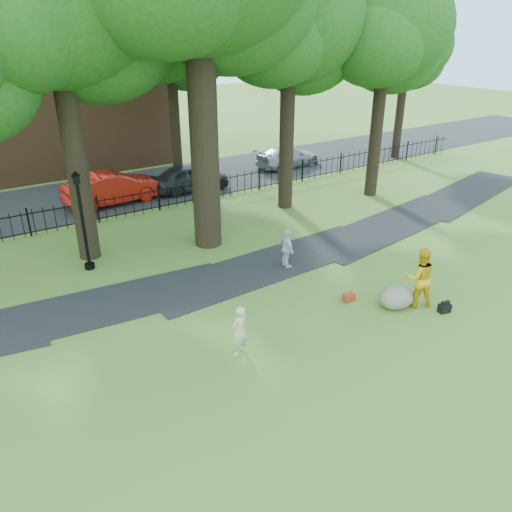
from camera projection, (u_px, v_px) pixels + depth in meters
ground at (317, 317)px, 15.65m from camera, size 120.00×120.00×0.00m
footpath at (271, 265)px, 19.09m from camera, size 36.07×3.85×0.03m
street at (130, 190)px, 27.69m from camera, size 80.00×7.00×0.02m
iron_fence at (159, 199)px, 24.43m from camera, size 44.00×0.04×1.20m
brick_building at (4, 69)px, 29.16m from camera, size 18.00×8.00×12.00m
tree_row at (194, 30)px, 18.79m from camera, size 26.82×7.96×12.42m
woman at (239, 331)px, 13.62m from camera, size 0.62×0.49×1.50m
man at (420, 277)px, 15.93m from camera, size 1.24×1.16×2.02m
pedestrian at (287, 249)px, 18.56m from camera, size 0.47×0.93×1.52m
boulder at (397, 296)px, 16.16m from camera, size 1.54×1.38×0.74m
lamppost at (83, 223)px, 18.02m from camera, size 0.37×0.37×3.76m
backpack at (444, 308)px, 15.88m from camera, size 0.42×0.32×0.28m
red_bag at (349, 297)px, 16.53m from camera, size 0.40×0.25×0.27m
red_sedan at (113, 188)px, 25.32m from camera, size 5.02×1.98×1.63m
grey_car at (190, 178)px, 27.29m from camera, size 4.36×1.92×1.46m
silver_car at (288, 157)px, 31.95m from camera, size 4.55×2.02×1.30m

